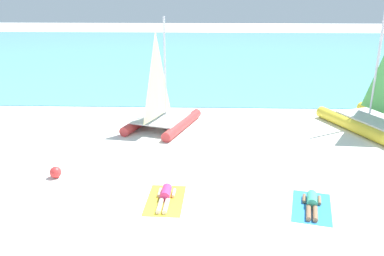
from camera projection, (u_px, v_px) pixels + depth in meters
ground_plane at (195, 122)px, 19.35m from camera, size 120.00×120.00×0.00m
ocean_water at (201, 53)px, 40.53m from camera, size 120.00×40.00×0.05m
sailboat_red at (162, 112)px, 18.36m from camera, size 3.50×4.36×4.93m
sailboat_yellow at (381, 110)px, 17.98m from camera, size 4.60×5.54×6.19m
towel_left at (165, 200)px, 12.13m from camera, size 1.17×1.94×0.01m
sunbather_left at (165, 195)px, 12.15m from camera, size 0.56×1.56×0.30m
towel_right at (312, 207)px, 11.74m from camera, size 1.51×2.10×0.01m
sunbather_right at (312, 202)px, 11.76m from camera, size 0.75×1.56×0.30m
beach_ball at (56, 172)px, 13.55m from camera, size 0.39×0.39×0.39m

